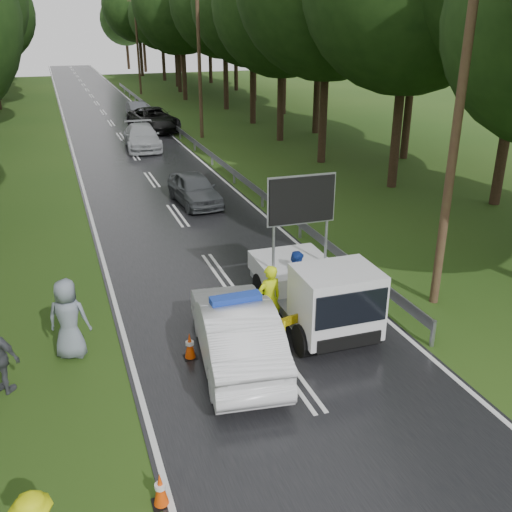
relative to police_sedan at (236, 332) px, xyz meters
name	(u,v)px	position (x,y,z in m)	size (l,w,h in m)	color
ground	(292,375)	(1.00, -0.99, -0.78)	(160.00, 160.00, 0.00)	#214313
road	(121,137)	(1.00, 29.01, -0.77)	(7.00, 140.00, 0.02)	black
guardrail	(175,127)	(4.70, 28.68, -0.23)	(0.12, 60.06, 0.70)	gray
utility_pole_near	(457,121)	(6.20, 1.01, 4.29)	(1.40, 0.24, 10.00)	#462B20
utility_pole_mid	(199,59)	(6.20, 27.01, 4.29)	(1.40, 0.24, 10.00)	#462B20
utility_pole_far	(137,44)	(6.20, 53.01, 4.29)	(1.40, 0.24, 10.00)	#462B20
police_sedan	(236,332)	(0.00, 0.00, 0.00)	(2.23, 4.87, 1.70)	silver
work_truck	(317,290)	(2.49, 0.98, 0.22)	(2.17, 4.66, 3.68)	gray
barrier	(308,320)	(1.80, 0.01, -0.03)	(2.36, 0.58, 1.00)	yellow
officer	(269,299)	(1.20, 1.01, 0.14)	(0.67, 0.44, 1.84)	#D6F20D
civilian	(297,280)	(2.41, 2.01, 0.06)	(0.81, 0.63, 1.67)	#173697
bystander_right	(68,319)	(-3.60, 1.51, 0.21)	(0.97, 0.63, 1.98)	slate
queue_car_first	(194,189)	(2.08, 12.38, -0.11)	(1.59, 3.95, 1.34)	#393D40
queue_car_second	(142,137)	(1.80, 24.67, -0.05)	(2.04, 5.03, 1.46)	#999CA1
queue_car_third	(154,119)	(3.60, 30.67, 0.03)	(2.68, 5.80, 1.61)	black
queue_car_fourth	(138,110)	(3.37, 36.67, -0.13)	(1.37, 3.92, 1.29)	#383B3F
cone_near_left	(160,490)	(-2.48, -3.68, -0.46)	(0.31, 0.31, 0.65)	black
cone_center	(249,324)	(0.65, 1.01, -0.45)	(0.32, 0.32, 0.68)	black
cone_far	(271,268)	(2.40, 4.01, -0.41)	(0.36, 0.36, 0.75)	black
cone_left_mid	(190,346)	(-1.00, 0.48, -0.45)	(0.32, 0.32, 0.67)	black
cone_right	(317,268)	(3.71, 3.51, -0.41)	(0.36, 0.36, 0.75)	black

